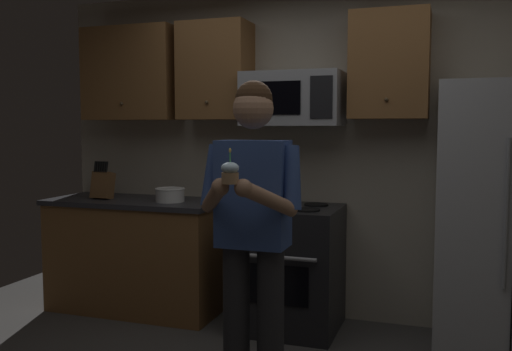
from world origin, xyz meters
name	(u,v)px	position (x,y,z in m)	size (l,w,h in m)	color
wall_back	(320,154)	(0.00, 1.75, 1.30)	(4.40, 0.10, 2.60)	#B7AD99
oven_range	(288,267)	(-0.15, 1.36, 0.46)	(0.76, 0.70, 0.93)	black
microwave	(293,99)	(-0.15, 1.48, 1.72)	(0.74, 0.41, 0.40)	#9EA0A5
refrigerator	(509,221)	(1.35, 1.32, 0.90)	(0.90, 0.75, 1.80)	#B7BABF
cabinet_row_upper	(224,71)	(-0.72, 1.53, 1.95)	(2.78, 0.36, 0.76)	brown
counter_left	(137,254)	(-1.45, 1.38, 0.46)	(1.44, 0.66, 0.92)	brown
knife_block	(103,185)	(-1.73, 1.33, 1.04)	(0.16, 0.15, 0.32)	brown
bowl_large_white	(170,194)	(-1.11, 1.33, 0.98)	(0.24, 0.24, 0.11)	white
person	(253,222)	(-0.03, 0.22, 1.00)	(0.60, 0.48, 1.76)	#262628
cupcake	(230,173)	(-0.03, -0.11, 1.29)	(0.09, 0.09, 0.17)	#A87F56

